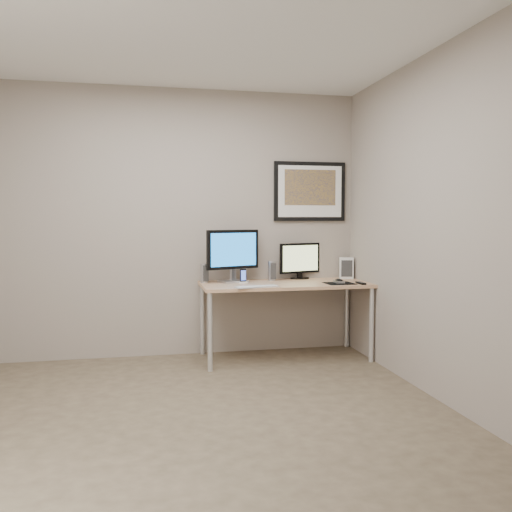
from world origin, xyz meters
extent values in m
plane|color=#4A3F2E|center=(0.00, 0.00, 0.00)|extent=(3.60, 3.60, 0.00)
plane|color=white|center=(0.00, 0.00, 2.60)|extent=(3.60, 3.60, 0.00)
plane|color=gray|center=(0.00, 1.70, 1.30)|extent=(3.60, 0.00, 3.60)
plane|color=gray|center=(1.80, 0.00, 1.30)|extent=(0.00, 3.40, 3.40)
cube|color=#9D6E4C|center=(1.00, 1.35, 0.71)|extent=(1.60, 0.70, 0.03)
cylinder|color=silver|center=(0.24, 1.04, 0.35)|extent=(0.04, 0.04, 0.70)
cylinder|color=silver|center=(0.24, 1.66, 0.35)|extent=(0.04, 0.04, 0.70)
cylinder|color=silver|center=(1.76, 1.04, 0.35)|extent=(0.04, 0.04, 0.70)
cylinder|color=silver|center=(1.76, 1.66, 0.35)|extent=(0.04, 0.04, 0.70)
cube|color=black|center=(1.35, 1.68, 1.62)|extent=(0.75, 0.03, 0.60)
cube|color=white|center=(1.35, 1.67, 1.62)|extent=(0.67, 0.00, 0.52)
cube|color=gold|center=(1.35, 1.66, 1.66)|extent=(0.54, 0.00, 0.36)
cube|color=#B5B5BA|center=(0.52, 1.49, 0.74)|extent=(0.30, 0.26, 0.02)
cube|color=#B5B5BA|center=(0.52, 1.49, 0.80)|extent=(0.06, 0.05, 0.11)
cube|color=black|center=(0.52, 1.49, 1.05)|extent=(0.53, 0.23, 0.38)
cube|color=#125CA5|center=(0.52, 1.47, 1.05)|extent=(0.47, 0.18, 0.32)
cube|color=black|center=(1.24, 1.64, 0.74)|extent=(0.22, 0.16, 0.02)
cube|color=black|center=(1.24, 1.64, 0.77)|extent=(0.05, 0.05, 0.04)
cube|color=black|center=(1.24, 1.64, 0.94)|extent=(0.45, 0.16, 0.30)
cube|color=tan|center=(1.24, 1.62, 0.94)|extent=(0.40, 0.13, 0.26)
cylinder|color=#B5B5BA|center=(0.25, 1.52, 0.82)|extent=(0.09, 0.09, 0.18)
cylinder|color=#B5B5BA|center=(0.92, 1.55, 0.83)|extent=(0.09, 0.09, 0.19)
cube|color=black|center=(0.60, 1.40, 0.80)|extent=(0.08, 0.08, 0.14)
cube|color=silver|center=(0.67, 1.06, 0.74)|extent=(0.41, 0.18, 0.01)
cube|color=black|center=(1.49, 1.18, 0.73)|extent=(0.27, 0.25, 0.00)
ellipsoid|color=black|center=(1.50, 1.20, 0.75)|extent=(0.07, 0.12, 0.04)
cube|color=black|center=(1.68, 1.11, 0.74)|extent=(0.04, 0.16, 0.02)
cube|color=white|center=(1.72, 1.59, 0.84)|extent=(0.16, 0.14, 0.21)
camera|label=1|loc=(-0.34, -3.64, 1.35)|focal=38.00mm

